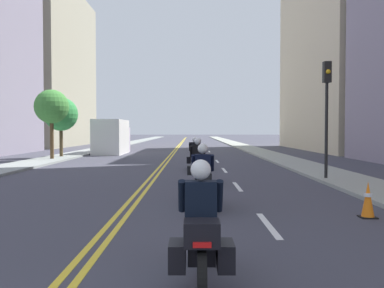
% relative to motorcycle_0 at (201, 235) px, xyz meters
% --- Properties ---
extents(ground_plane, '(264.00, 264.00, 0.00)m').
position_rel_motorcycle_0_xyz_m(ground_plane, '(-1.73, 43.48, -0.66)').
color(ground_plane, '#3D3D48').
extents(sidewalk_left, '(2.34, 144.00, 0.12)m').
position_rel_motorcycle_0_xyz_m(sidewalk_left, '(-9.30, 43.48, -0.60)').
color(sidewalk_left, gray).
rests_on(sidewalk_left, ground).
extents(sidewalk_right, '(2.34, 144.00, 0.12)m').
position_rel_motorcycle_0_xyz_m(sidewalk_right, '(5.84, 43.48, -0.60)').
color(sidewalk_right, gray).
rests_on(sidewalk_right, ground).
extents(centreline_yellow_inner, '(0.12, 132.00, 0.01)m').
position_rel_motorcycle_0_xyz_m(centreline_yellow_inner, '(-1.85, 43.48, -0.66)').
color(centreline_yellow_inner, yellow).
rests_on(centreline_yellow_inner, ground).
extents(centreline_yellow_outer, '(0.12, 132.00, 0.01)m').
position_rel_motorcycle_0_xyz_m(centreline_yellow_outer, '(-1.61, 43.48, -0.66)').
color(centreline_yellow_outer, yellow).
rests_on(centreline_yellow_outer, ground).
extents(lane_dashes_white, '(0.14, 56.40, 0.01)m').
position_rel_motorcycle_0_xyz_m(lane_dashes_white, '(1.47, 24.48, -0.66)').
color(lane_dashes_white, silver).
rests_on(lane_dashes_white, ground).
extents(building_left_2, '(7.20, 19.99, 19.25)m').
position_rel_motorcycle_0_xyz_m(building_left_2, '(-17.85, 47.84, 8.96)').
color(building_left_2, gray).
rests_on(building_left_2, ground).
extents(building_right_2, '(9.77, 21.32, 20.40)m').
position_rel_motorcycle_0_xyz_m(building_right_2, '(15.67, 37.12, 9.54)').
color(building_right_2, beige).
rests_on(building_right_2, ground).
extents(motorcycle_0, '(0.76, 2.18, 1.60)m').
position_rel_motorcycle_0_xyz_m(motorcycle_0, '(0.00, 0.00, 0.00)').
color(motorcycle_0, black).
rests_on(motorcycle_0, ground).
extents(motorcycle_1, '(0.76, 2.19, 1.63)m').
position_rel_motorcycle_0_xyz_m(motorcycle_1, '(0.16, 5.41, -0.01)').
color(motorcycle_1, black).
rests_on(motorcycle_1, ground).
extents(motorcycle_2, '(0.76, 2.24, 1.68)m').
position_rel_motorcycle_0_xyz_m(motorcycle_2, '(0.10, 10.38, 0.03)').
color(motorcycle_2, black).
rests_on(motorcycle_2, ground).
extents(motorcycle_3, '(0.77, 2.27, 1.63)m').
position_rel_motorcycle_0_xyz_m(motorcycle_3, '(0.02, 15.88, -0.01)').
color(motorcycle_3, black).
rests_on(motorcycle_3, ground).
extents(traffic_cone_1, '(0.36, 0.36, 0.82)m').
position_rel_motorcycle_0_xyz_m(traffic_cone_1, '(3.83, 4.22, -0.26)').
color(traffic_cone_1, black).
rests_on(traffic_cone_1, ground).
extents(traffic_light_near, '(0.28, 0.38, 4.59)m').
position_rel_motorcycle_0_xyz_m(traffic_light_near, '(5.07, 11.13, 2.51)').
color(traffic_light_near, black).
rests_on(traffic_light_near, ground).
extents(street_tree_0, '(2.36, 2.36, 4.26)m').
position_rel_motorcycle_0_xyz_m(street_tree_0, '(-9.32, 24.68, 2.40)').
color(street_tree_0, '#4A3C25').
rests_on(street_tree_0, ground).
extents(street_tree_1, '(2.18, 2.18, 4.57)m').
position_rel_motorcycle_0_xyz_m(street_tree_1, '(-9.14, 22.16, 2.78)').
color(street_tree_1, '#4B3721').
rests_on(street_tree_1, ground).
extents(parked_truck, '(2.20, 6.50, 2.80)m').
position_rel_motorcycle_0_xyz_m(parked_truck, '(-6.73, 30.13, 0.61)').
color(parked_truck, silver).
rests_on(parked_truck, ground).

